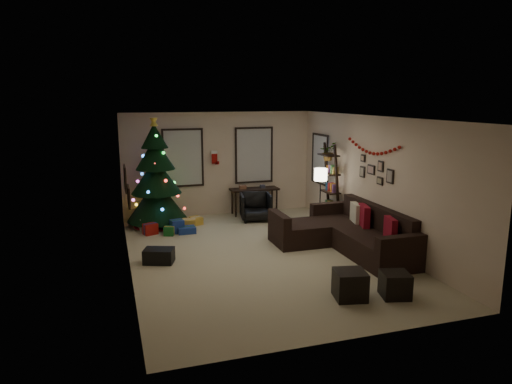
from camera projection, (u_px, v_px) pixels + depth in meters
The scene contains 29 objects.
floor at pixel (260, 255), 9.29m from camera, with size 7.00×7.00×0.00m, color #C1B692.
ceiling at pixel (261, 117), 8.75m from camera, with size 7.00×7.00×0.00m, color white.
wall_back at pixel (219, 164), 12.29m from camera, with size 5.00×5.00×0.00m, color beige.
wall_front at pixel (349, 240), 5.75m from camera, with size 5.00×5.00×0.00m, color beige.
wall_left at pixel (127, 196), 8.28m from camera, with size 7.00×7.00×0.00m, color beige.
wall_right at pixel (374, 181), 9.76m from camera, with size 7.00×7.00×0.00m, color beige.
window_back_left at pixel (183, 158), 11.94m from camera, with size 1.05×0.06×1.50m.
window_back_right at pixel (254, 155), 12.51m from camera, with size 1.05×0.06×1.50m.
window_right_wall at pixel (320, 159), 12.11m from camera, with size 0.06×0.90×1.30m.
christmas_tree at pixel (156, 180), 11.22m from camera, with size 1.45×1.45×2.69m.
presents at pixel (173, 226), 10.93m from camera, with size 1.50×1.01×0.30m.
sofa at pixel (347, 235), 9.62m from camera, with size 2.03×2.94×0.90m.
pillow_red_a at pixel (390, 229), 8.79m from camera, with size 0.11×0.43×0.43m, color maroon.
pillow_red_b at pixel (364, 217), 9.68m from camera, with size 0.13×0.49×0.49m, color maroon.
pillow_cream at pixel (356, 213), 10.00m from camera, with size 0.13×0.44×0.44m, color beige.
ottoman_near at pixel (350, 285), 7.24m from camera, with size 0.47×0.47×0.45m, color black.
ottoman_far at pixel (395, 285), 7.30m from camera, with size 0.42×0.42×0.40m, color black.
desk at pixel (254, 191), 12.44m from camera, with size 1.29×0.46×0.69m.
desk_chair at pixel (256, 207), 11.83m from camera, with size 0.69×0.64×0.71m, color black.
bookshelf at pixel (331, 186), 11.23m from camera, with size 0.30×0.59×2.01m.
potted_plant at pixel (328, 149), 11.27m from camera, with size 0.52×0.45×0.57m, color #4C4C4C.
floor_lamp at pixel (321, 179), 10.96m from camera, with size 0.30×0.30×1.44m.
art_map at pixel (125, 179), 9.08m from camera, with size 0.04×0.60×0.50m.
art_abstract at pixel (129, 197), 7.80m from camera, with size 0.04×0.45×0.35m.
gallery at pixel (376, 171), 9.65m from camera, with size 0.03×1.25×0.54m.
garland at pixel (372, 148), 9.67m from camera, with size 0.08×1.90×0.30m, color #A5140C, non-canonical shape.
stocking_left at pixel (215, 157), 12.09m from camera, with size 0.20×0.05×0.36m.
stocking_right at pixel (225, 156), 12.36m from camera, with size 0.20×0.05×0.36m.
storage_bin at pixel (159, 256), 8.82m from camera, with size 0.55×0.36×0.27m, color black.
Camera 1 is at (-2.76, -8.42, 3.07)m, focal length 32.84 mm.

